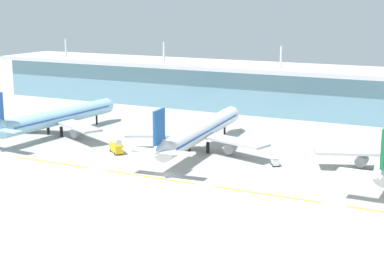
{
  "coord_description": "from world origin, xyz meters",
  "views": [
    {
      "loc": [
        78.14,
        -141.02,
        47.84
      ],
      "look_at": [
        -6.53,
        29.66,
        7.0
      ],
      "focal_mm": 56.05,
      "sensor_mm": 36.0,
      "label": 1
    }
  ],
  "objects_px": {
    "airliner_middle": "(200,132)",
    "baggage_cart": "(275,162)",
    "airliner_near": "(57,117)",
    "fuel_truck": "(116,146)"
  },
  "relations": [
    {
      "from": "airliner_middle",
      "to": "baggage_cart",
      "type": "bearing_deg",
      "value": -12.05
    },
    {
      "from": "airliner_middle",
      "to": "airliner_near",
      "type": "bearing_deg",
      "value": -178.56
    },
    {
      "from": "airliner_near",
      "to": "baggage_cart",
      "type": "bearing_deg",
      "value": -3.0
    },
    {
      "from": "baggage_cart",
      "to": "fuel_truck",
      "type": "relative_size",
      "value": 0.56
    },
    {
      "from": "baggage_cart",
      "to": "fuel_truck",
      "type": "bearing_deg",
      "value": -170.51
    },
    {
      "from": "airliner_middle",
      "to": "fuel_truck",
      "type": "xyz_separation_m",
      "value": [
        -22.75,
        -14.17,
        -4.19
      ]
    },
    {
      "from": "airliner_near",
      "to": "airliner_middle",
      "type": "relative_size",
      "value": 0.91
    },
    {
      "from": "airliner_near",
      "to": "airliner_middle",
      "type": "xyz_separation_m",
      "value": [
        56.51,
        1.42,
        0.01
      ]
    },
    {
      "from": "fuel_truck",
      "to": "airliner_middle",
      "type": "bearing_deg",
      "value": 31.92
    },
    {
      "from": "airliner_near",
      "to": "fuel_truck",
      "type": "height_order",
      "value": "airliner_near"
    }
  ]
}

